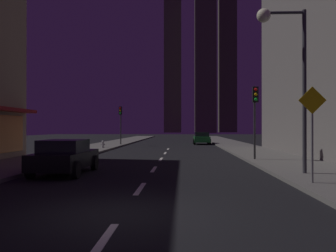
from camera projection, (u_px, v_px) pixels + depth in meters
name	position (u px, v px, depth m)	size (l,w,h in m)	color
ground_plane	(171.00, 145.00, 39.81)	(78.00, 136.00, 0.10)	black
sidewalk_right	(232.00, 144.00, 39.51)	(4.00, 76.00, 0.15)	#605E59
sidewalk_left	(111.00, 144.00, 40.11)	(4.00, 76.00, 0.15)	#605E59
lane_marking_center	(158.00, 164.00, 18.83)	(0.16, 28.20, 0.01)	silver
skyscraper_distant_tall	(173.00, 55.00, 152.69)	(7.52, 6.42, 68.49)	brown
skyscraper_distant_mid	(205.00, 62.00, 138.50)	(8.50, 5.21, 57.13)	brown
skyscraper_distant_short	(227.00, 46.00, 157.12)	(8.03, 5.28, 78.40)	#504C3C
car_parked_near	(65.00, 156.00, 14.57)	(1.98, 4.24, 1.45)	black
car_parked_far	(202.00, 138.00, 41.23)	(1.98, 4.24, 1.45)	#1E722D
fire_hydrant_far_left	(103.00, 144.00, 31.37)	(0.42, 0.30, 0.65)	#B2B2B2
traffic_light_near_right	(255.00, 106.00, 19.80)	(0.32, 0.48, 4.20)	#2D2D2D
traffic_light_far_left	(121.00, 117.00, 38.06)	(0.32, 0.48, 4.20)	#2D2D2D
street_lamp_right	(283.00, 50.00, 13.79)	(1.96, 0.56, 6.58)	#38383D
pedestrian_crossing_sign	(312.00, 126.00, 11.32)	(0.91, 0.08, 3.15)	slate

